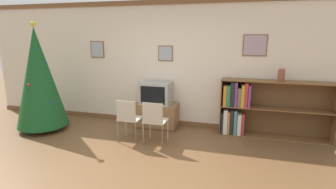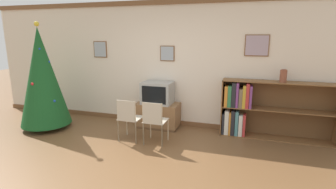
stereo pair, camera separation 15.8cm
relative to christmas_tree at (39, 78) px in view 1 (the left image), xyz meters
The scene contains 9 objects.
ground_plane 3.03m from the christmas_tree, 27.00° to the right, with size 24.00×24.00×0.00m, color brown.
wall_back 2.74m from the christmas_tree, 23.43° to the left, with size 9.19×0.11×2.70m.
christmas_tree is the anchor object (origin of this frame).
tv_console 2.56m from the christmas_tree, 18.62° to the left, with size 0.92×0.49×0.54m.
television 2.44m from the christmas_tree, 18.56° to the left, with size 0.64×0.48×0.47m.
folding_chair_left 2.14m from the christmas_tree, ahead, with size 0.40×0.40×0.82m.
folding_chair_right 2.63m from the christmas_tree, ahead, with size 0.40×0.40×0.82m.
bookshelf 4.40m from the christmas_tree, 11.20° to the left, with size 2.09×0.36×1.13m.
vase 4.82m from the christmas_tree, ahead, with size 0.12×0.12×0.24m.
Camera 1 is at (1.50, -3.15, 1.99)m, focal length 28.00 mm.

